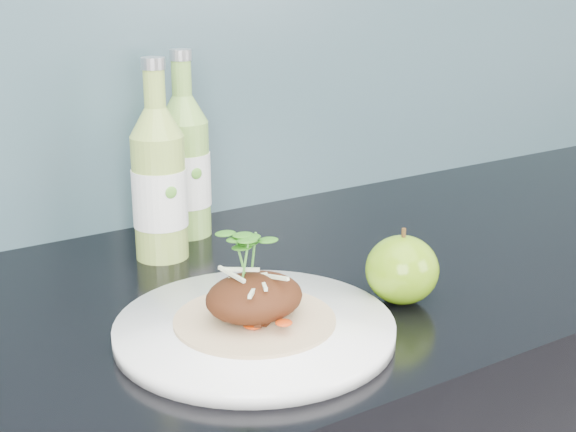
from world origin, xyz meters
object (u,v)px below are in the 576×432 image
(green_apple, at_px, (402,270))
(cider_bottle_right, at_px, (185,167))
(dinner_plate, at_px, (255,329))
(cider_bottle_left, at_px, (159,184))

(green_apple, relative_size, cider_bottle_right, 0.41)
(dinner_plate, distance_m, cider_bottle_right, 0.35)
(dinner_plate, xyz_separation_m, green_apple, (0.18, -0.02, 0.03))
(cider_bottle_left, xyz_separation_m, cider_bottle_right, (0.07, 0.07, 0.00))
(cider_bottle_left, bearing_deg, cider_bottle_right, 32.89)
(green_apple, xyz_separation_m, cider_bottle_right, (-0.10, 0.35, 0.06))
(dinner_plate, xyz_separation_m, cider_bottle_right, (0.09, 0.33, 0.09))
(dinner_plate, bearing_deg, cider_bottle_left, 86.03)
(cider_bottle_left, distance_m, cider_bottle_right, 0.09)
(green_apple, bearing_deg, dinner_plate, 175.12)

